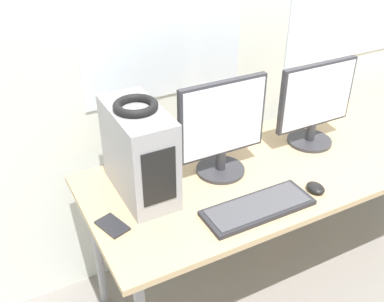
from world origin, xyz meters
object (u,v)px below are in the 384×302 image
at_px(pc_tower, 139,152).
at_px(cell_phone, 112,226).
at_px(mouse, 316,188).
at_px(headphones, 136,105).
at_px(monitor_main, 222,128).
at_px(keyboard, 258,207).
at_px(monitor_right_near, 315,104).

height_order(pc_tower, cell_phone, pc_tower).
bearing_deg(mouse, headphones, 152.08).
xyz_separation_m(monitor_main, keyboard, (-0.01, -0.30, -0.21)).
bearing_deg(monitor_main, headphones, 175.40).
bearing_deg(keyboard, monitor_main, 88.44).
bearing_deg(monitor_right_near, cell_phone, -172.42).
relative_size(headphones, monitor_main, 0.40).
relative_size(monitor_right_near, mouse, 4.75).
distance_m(monitor_main, monitor_right_near, 0.52).
distance_m(monitor_right_near, cell_phone, 1.11).
bearing_deg(cell_phone, pc_tower, 22.99).
bearing_deg(mouse, keyboard, 178.03).
relative_size(monitor_main, keyboard, 0.95).
distance_m(headphones, monitor_right_near, 0.91).
distance_m(headphones, cell_phone, 0.46).
distance_m(headphones, monitor_main, 0.41).
bearing_deg(cell_phone, keyboard, -35.11).
distance_m(monitor_main, mouse, 0.47).
xyz_separation_m(monitor_right_near, keyboard, (-0.53, -0.32, -0.20)).
xyz_separation_m(headphones, monitor_right_near, (0.89, -0.02, -0.19)).
bearing_deg(monitor_right_near, headphones, 178.99).
bearing_deg(pc_tower, monitor_right_near, -0.95).
xyz_separation_m(pc_tower, headphones, (0.00, 0.00, 0.21)).
xyz_separation_m(pc_tower, keyboard, (0.36, -0.33, -0.18)).
height_order(monitor_right_near, cell_phone, monitor_right_near).
relative_size(pc_tower, monitor_main, 0.91).
relative_size(pc_tower, headphones, 2.29).
xyz_separation_m(pc_tower, mouse, (0.65, -0.34, -0.18)).
height_order(keyboard, mouse, mouse).
bearing_deg(cell_phone, mouse, -29.92).
distance_m(headphones, mouse, 0.83).
xyz_separation_m(monitor_main, cell_phone, (-0.55, -0.13, -0.22)).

